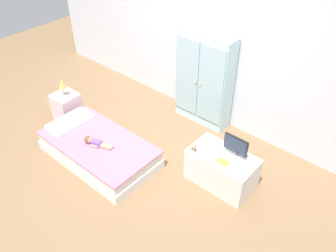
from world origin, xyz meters
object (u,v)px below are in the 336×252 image
table_lamp (62,85)px  tv_stand (222,169)px  nightstand (67,107)px  book_yellow (223,162)px  bed (99,150)px  doll (93,142)px  rocking_horse_toy (194,147)px  wardrobe (204,79)px  tv_monitor (236,146)px

table_lamp → tv_stand: table_lamp is taller
nightstand → book_yellow: size_ratio=3.09×
table_lamp → book_yellow: size_ratio=1.85×
bed → nightstand: bearing=165.5°
doll → table_lamp: table_lamp is taller
bed → nightstand: (-1.03, 0.27, 0.07)m
nightstand → tv_stand: size_ratio=0.53×
rocking_horse_toy → wardrobe: bearing=121.2°
doll → nightstand: 1.08m
table_lamp → tv_monitor: size_ratio=0.84×
wardrobe → tv_monitor: wardrobe is taller
doll → tv_monitor: 1.76m
doll → nightstand: nightstand is taller
doll → book_yellow: book_yellow is taller
bed → doll: size_ratio=3.95×
table_lamp → rocking_horse_toy: 2.17m
bed → wardrobe: bearing=72.2°
doll → nightstand: bearing=162.0°
wardrobe → rocking_horse_toy: 1.23m
book_yellow → doll: bearing=-157.0°
bed → tv_monitor: (1.53, 0.75, 0.45)m
tv_monitor → book_yellow: (-0.04, -0.18, -0.14)m
tv_monitor → nightstand: bearing=-169.3°
tv_monitor → rocking_horse_toy: 0.47m
bed → table_lamp: bearing=165.5°
bed → rocking_horse_toy: rocking_horse_toy is taller
bed → tv_monitor: 1.76m
book_yellow → wardrobe: bearing=135.2°
doll → table_lamp: size_ratio=1.55×
table_lamp → doll: bearing=-18.0°
table_lamp → wardrobe: (1.52, 1.29, 0.10)m
nightstand → tv_monitor: size_ratio=1.40×
bed → table_lamp: (-1.03, 0.27, 0.45)m
wardrobe → tv_monitor: bearing=-38.1°
table_lamp → tv_monitor: bearing=10.7°
wardrobe → tv_stand: (0.93, -0.88, -0.47)m
rocking_horse_toy → book_yellow: size_ratio=0.83×
doll → book_yellow: size_ratio=2.87×
tv_monitor → doll: bearing=-152.1°
bed → nightstand: size_ratio=3.67×
tv_stand → nightstand: bearing=-170.7°
tv_monitor → book_yellow: bearing=-101.4°
wardrobe → table_lamp: bearing=-139.8°
doll → tv_stand: 1.62m
wardrobe → tv_stand: wardrobe is taller
table_lamp → book_yellow: 2.54m
rocking_horse_toy → table_lamp: bearing=-173.3°
wardrobe → rocking_horse_toy: (0.63, -1.03, -0.20)m
tv_stand → book_yellow: (0.06, -0.10, 0.22)m
bed → tv_monitor: tv_monitor is taller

